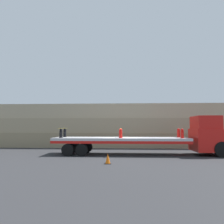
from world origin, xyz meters
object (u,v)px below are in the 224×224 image
object	(u,v)px
truck_cab	(209,136)
fire_hydrant_black_near_0	(61,133)
fire_hydrant_red_near_1	(121,133)
fire_hydrant_red_far_1	(121,133)
fire_hydrant_black_far_0	(65,133)
fire_hydrant_red_near_2	(182,133)
flatbed_trailer	(114,140)
traffic_cone	(108,159)
fire_hydrant_red_far_2	(179,133)

from	to	relation	value
truck_cab	fire_hydrant_black_near_0	size ratio (longest dim) A/B	4.14
fire_hydrant_red_near_1	fire_hydrant_red_far_1	size ratio (longest dim) A/B	1.00
fire_hydrant_black_far_0	fire_hydrant_red_near_2	bearing A→B (deg)	-6.81
fire_hydrant_red_near_2	fire_hydrant_black_far_0	bearing A→B (deg)	173.19
fire_hydrant_red_near_2	flatbed_trailer	bearing A→B (deg)	173.87
fire_hydrant_black_near_0	traffic_cone	world-z (taller)	fire_hydrant_black_near_0
flatbed_trailer	fire_hydrant_black_near_0	world-z (taller)	fire_hydrant_black_near_0
fire_hydrant_red_near_1	fire_hydrant_red_far_2	bearing A→B (deg)	13.43
fire_hydrant_black_near_0	fire_hydrant_black_far_0	xyz separation A→B (m)	(0.00, 1.11, 0.00)
fire_hydrant_black_near_0	fire_hydrant_red_near_1	distance (m)	4.66
truck_cab	flatbed_trailer	bearing A→B (deg)	180.00
fire_hydrant_red_far_2	flatbed_trailer	bearing A→B (deg)	-173.87
fire_hydrant_black_near_0	fire_hydrant_red_near_1	size ratio (longest dim) A/B	1.00
truck_cab	fire_hydrant_black_far_0	bearing A→B (deg)	177.24
truck_cab	fire_hydrant_red_near_1	size ratio (longest dim) A/B	4.14
truck_cab	fire_hydrant_black_far_0	xyz separation A→B (m)	(-11.55, 0.56, 0.19)
flatbed_trailer	fire_hydrant_red_near_2	size ratio (longest dim) A/B	14.46
flatbed_trailer	fire_hydrant_black_far_0	xyz separation A→B (m)	(-4.14, 0.56, 0.58)
fire_hydrant_red_near_2	traffic_cone	world-z (taller)	fire_hydrant_red_near_2
truck_cab	fire_hydrant_red_near_2	xyz separation A→B (m)	(-2.23, -0.56, 0.19)
fire_hydrant_red_far_1	fire_hydrant_red_far_2	bearing A→B (deg)	0.00
fire_hydrant_red_far_2	traffic_cone	bearing A→B (deg)	-137.40
fire_hydrant_red_far_1	fire_hydrant_red_far_2	world-z (taller)	same
fire_hydrant_red_near_2	traffic_cone	size ratio (longest dim) A/B	1.20
fire_hydrant_black_near_0	truck_cab	bearing A→B (deg)	2.76
traffic_cone	flatbed_trailer	bearing A→B (deg)	87.72
fire_hydrant_black_far_0	fire_hydrant_red_far_2	distance (m)	9.32
flatbed_trailer	fire_hydrant_red_near_2	world-z (taller)	fire_hydrant_red_near_2
fire_hydrant_red_near_1	traffic_cone	world-z (taller)	fire_hydrant_red_near_1
fire_hydrant_black_near_0	fire_hydrant_red_far_2	xyz separation A→B (m)	(9.32, 1.11, 0.00)
fire_hydrant_black_far_0	fire_hydrant_red_far_2	bearing A→B (deg)	0.00
truck_cab	fire_hydrant_black_near_0	world-z (taller)	truck_cab
fire_hydrant_red_near_2	fire_hydrant_red_far_2	xyz separation A→B (m)	(0.00, 1.11, 0.00)
flatbed_trailer	fire_hydrant_red_near_2	bearing A→B (deg)	-6.13
fire_hydrant_black_far_0	fire_hydrant_red_far_1	world-z (taller)	same
fire_hydrant_red_near_2	fire_hydrant_red_far_2	size ratio (longest dim) A/B	1.00
fire_hydrant_black_near_0	fire_hydrant_red_far_1	bearing A→B (deg)	13.43
fire_hydrant_red_near_1	fire_hydrant_black_near_0	bearing A→B (deg)	180.00
fire_hydrant_black_near_0	traffic_cone	bearing A→B (deg)	-43.80
flatbed_trailer	fire_hydrant_red_far_2	world-z (taller)	fire_hydrant_red_far_2
fire_hydrant_red_far_1	traffic_cone	bearing A→B (deg)	-97.99
fire_hydrant_black_near_0	fire_hydrant_red_near_1	world-z (taller)	same
flatbed_trailer	fire_hydrant_black_near_0	distance (m)	4.22
fire_hydrant_black_near_0	fire_hydrant_red_far_1	distance (m)	4.79
fire_hydrant_red_far_1	fire_hydrant_red_near_2	bearing A→B (deg)	-13.43
fire_hydrant_red_far_1	traffic_cone	distance (m)	5.16
truck_cab	fire_hydrant_red_far_2	distance (m)	2.30
truck_cab	traffic_cone	xyz separation A→B (m)	(-7.58, -4.36, -1.19)
truck_cab	traffic_cone	bearing A→B (deg)	-150.06
fire_hydrant_red_far_1	traffic_cone	world-z (taller)	fire_hydrant_red_far_1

